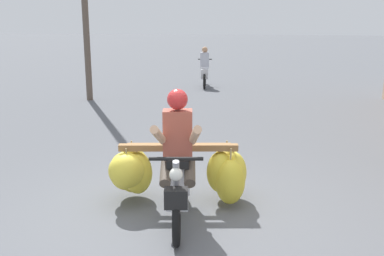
{
  "coord_description": "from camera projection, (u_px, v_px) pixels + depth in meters",
  "views": [
    {
      "loc": [
        1.07,
        -4.71,
        2.37
      ],
      "look_at": [
        0.08,
        1.17,
        0.9
      ],
      "focal_mm": 42.07,
      "sensor_mm": 36.0,
      "label": 1
    }
  ],
  "objects": [
    {
      "name": "ground_plane",
      "position": [
        169.0,
        226.0,
        5.25
      ],
      "size": [
        120.0,
        120.0,
        0.0
      ],
      "primitive_type": "plane",
      "color": "#56595E"
    },
    {
      "name": "motorbike_main_loaded",
      "position": [
        176.0,
        170.0,
        5.68
      ],
      "size": [
        1.85,
        1.93,
        1.58
      ],
      "color": "black",
      "rests_on": "ground"
    },
    {
      "name": "motorbike_distant_ahead_left",
      "position": [
        205.0,
        71.0,
        15.58
      ],
      "size": [
        0.5,
        1.62,
        1.4
      ],
      "color": "black",
      "rests_on": "ground"
    }
  ]
}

